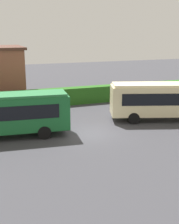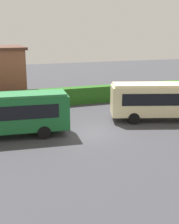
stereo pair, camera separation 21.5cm
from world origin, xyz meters
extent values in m
plane|color=#38383D|center=(0.00, 0.00, 0.00)|extent=(104.66, 104.66, 0.00)
cube|color=black|center=(-6.48, 0.18, 2.12)|extent=(7.95, 0.90, 1.02)
cube|color=black|center=(-6.21, 2.60, 2.12)|extent=(7.95, 0.90, 1.02)
cylinder|color=black|center=(-3.60, -0.02, 0.50)|extent=(1.02, 0.39, 1.00)
cylinder|color=black|center=(-3.37, 2.18, 0.50)|extent=(1.02, 0.39, 1.00)
cube|color=beige|center=(7.57, 1.11, 1.83)|extent=(9.92, 5.33, 2.57)
cube|color=#F8E8B2|center=(7.57, 1.11, 3.22)|extent=(9.59, 5.06, 0.20)
cube|color=black|center=(7.67, 2.36, 2.14)|extent=(7.16, 2.43, 1.03)
cube|color=black|center=(6.90, 0.06, 2.14)|extent=(7.16, 2.43, 1.03)
cylinder|color=black|center=(5.08, 3.10, 0.50)|extent=(1.04, 0.58, 1.00)
cylinder|color=black|center=(4.38, 1.02, 0.50)|extent=(1.04, 0.58, 1.00)
cube|color=#265E1B|center=(0.00, 9.93, 0.90)|extent=(64.33, 1.23, 1.79)
camera|label=1|loc=(-7.99, -21.16, 7.76)|focal=49.00mm
camera|label=2|loc=(-7.79, -21.23, 7.76)|focal=49.00mm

